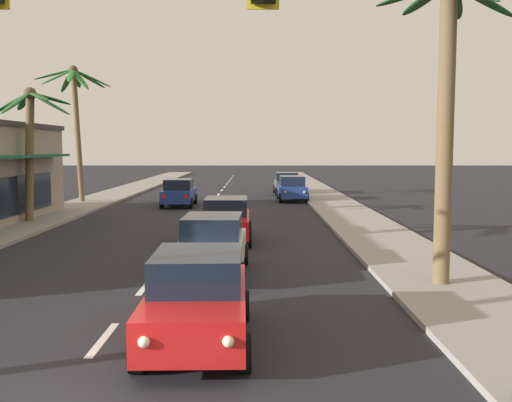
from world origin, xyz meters
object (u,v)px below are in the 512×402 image
object	(u,v)px
sedan_oncoming_far	(181,192)
palm_left_farthest	(77,103)
sedan_parked_nearest_kerb	(288,183)
palm_left_third	(33,129)
traffic_signal_mast	(281,23)
sedan_third_in_queue	(214,245)
palm_right_second	(448,85)
sedan_parked_mid_kerb	(294,188)
sedan_fifth_in_queue	(228,219)
sedan_lead_at_stop_bar	(199,297)

from	to	relation	value
sedan_oncoming_far	palm_left_farthest	distance (m)	9.09
sedan_parked_nearest_kerb	palm_left_third	world-z (taller)	palm_left_third
traffic_signal_mast	sedan_third_in_queue	bearing A→B (deg)	100.00
sedan_oncoming_far	palm_left_third	bearing A→B (deg)	-124.70
sedan_third_in_queue	palm_right_second	bearing A→B (deg)	-15.33
sedan_third_in_queue	sedan_parked_nearest_kerb	bearing A→B (deg)	82.81
traffic_signal_mast	palm_right_second	distance (m)	8.39
sedan_parked_mid_kerb	palm_right_second	distance (m)	25.18
palm_left_farthest	sedan_parked_mid_kerb	bearing A→B (deg)	6.50
palm_left_farthest	sedan_fifth_in_queue	bearing A→B (deg)	-56.19
sedan_parked_mid_kerb	sedan_lead_at_stop_bar	bearing A→B (deg)	-96.95
sedan_oncoming_far	sedan_parked_nearest_kerb	distance (m)	11.69
sedan_parked_mid_kerb	palm_left_third	world-z (taller)	palm_left_third
sedan_fifth_in_queue	palm_left_third	distance (m)	11.30
traffic_signal_mast	sedan_parked_mid_kerb	world-z (taller)	traffic_signal_mast
traffic_signal_mast	sedan_parked_nearest_kerb	size ratio (longest dim) A/B	2.38
palm_right_second	sedan_third_in_queue	bearing A→B (deg)	164.67
sedan_fifth_in_queue	palm_left_third	bearing A→B (deg)	151.22
sedan_lead_at_stop_bar	sedan_oncoming_far	world-z (taller)	same
sedan_third_in_queue	sedan_fifth_in_queue	xyz separation A→B (m)	(0.10, 5.86, 0.00)
sedan_oncoming_far	sedan_third_in_queue	bearing A→B (deg)	-79.77
sedan_lead_at_stop_bar	sedan_parked_nearest_kerb	distance (m)	34.69
traffic_signal_mast	sedan_parked_nearest_kerb	xyz separation A→B (m)	(2.07, 37.42, -4.36)
sedan_fifth_in_queue	sedan_parked_nearest_kerb	xyz separation A→B (m)	(3.52, 22.81, 0.00)
sedan_parked_nearest_kerb	palm_right_second	distance (m)	30.71
palm_left_farthest	palm_left_third	bearing A→B (deg)	-84.19
sedan_lead_at_stop_bar	palm_left_third	bearing A→B (deg)	119.25
sedan_lead_at_stop_bar	palm_right_second	world-z (taller)	palm_right_second
sedan_parked_nearest_kerb	palm_left_third	xyz separation A→B (m)	(-12.90, -17.65, 3.59)
sedan_parked_nearest_kerb	palm_right_second	xyz separation A→B (m)	(2.38, -30.31, 4.32)
sedan_lead_at_stop_bar	sedan_third_in_queue	size ratio (longest dim) A/B	1.00
traffic_signal_mast	sedan_lead_at_stop_bar	distance (m)	5.41
traffic_signal_mast	palm_left_third	size ratio (longest dim) A/B	1.67
palm_right_second	sedan_lead_at_stop_bar	bearing A→B (deg)	-144.17
palm_left_third	sedan_third_in_queue	bearing A→B (deg)	-49.85
sedan_fifth_in_queue	palm_left_farthest	world-z (taller)	palm_left_farthest
sedan_lead_at_stop_bar	sedan_parked_nearest_kerb	size ratio (longest dim) A/B	1.00
traffic_signal_mast	sedan_oncoming_far	bearing A→B (deg)	100.16
sedan_fifth_in_queue	palm_left_farthest	bearing A→B (deg)	123.81
palm_left_farthest	sedan_third_in_queue	bearing A→B (deg)	-64.24
sedan_fifth_in_queue	sedan_parked_mid_kerb	bearing A→B (deg)	78.21
sedan_lead_at_stop_bar	palm_left_farthest	world-z (taller)	palm_left_farthest
sedan_oncoming_far	palm_right_second	distance (m)	23.47
sedan_fifth_in_queue	palm_right_second	bearing A→B (deg)	-51.81
sedan_parked_nearest_kerb	palm_right_second	bearing A→B (deg)	-85.51
traffic_signal_mast	palm_left_third	distance (m)	22.56
traffic_signal_mast	sedan_third_in_queue	size ratio (longest dim) A/B	2.39
sedan_oncoming_far	palm_left_farthest	world-z (taller)	palm_left_farthest
sedan_lead_at_stop_bar	palm_right_second	bearing A→B (deg)	35.83
sedan_oncoming_far	sedan_parked_mid_kerb	size ratio (longest dim) A/B	1.00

